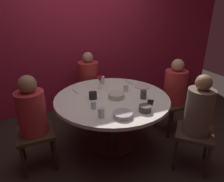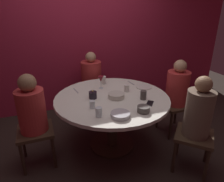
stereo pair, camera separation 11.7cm
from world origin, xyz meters
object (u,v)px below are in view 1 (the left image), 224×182
(dining_table, at_px, (112,106))
(seated_diner_left, at_px, (32,113))
(seated_diner_right, at_px, (175,88))
(cup_by_left_diner, at_px, (143,94))
(candle_holder, at_px, (93,95))
(cup_far_edge, at_px, (126,88))
(dinner_plate, at_px, (142,86))
(cell_phone, at_px, (150,102))
(seated_diner_back, at_px, (89,77))
(bowl_serving_large, at_px, (123,114))
(wine_glass, at_px, (100,80))
(seated_diner_front_right, at_px, (198,113))
(bowl_small_white, at_px, (145,108))
(cup_near_candle, at_px, (102,80))
(cup_center_front, at_px, (101,112))
(bowl_salad_center, at_px, (116,96))
(cup_by_right_diner, at_px, (94,105))

(dining_table, xyz_separation_m, seated_diner_left, (-0.96, 0.00, 0.11))
(seated_diner_left, bearing_deg, dining_table, 0.00)
(seated_diner_right, relative_size, cup_by_left_diner, 10.15)
(dining_table, bearing_deg, candle_holder, 169.31)
(dining_table, bearing_deg, cup_far_edge, 20.96)
(dinner_plate, distance_m, cell_phone, 0.51)
(seated_diner_back, relative_size, bowl_serving_large, 5.42)
(wine_glass, distance_m, cup_far_edge, 0.38)
(seated_diner_front_right, distance_m, wine_glass, 1.31)
(wine_glass, xyz_separation_m, dinner_plate, (0.57, -0.18, -0.12))
(seated_diner_back, relative_size, bowl_small_white, 8.18)
(seated_diner_back, xyz_separation_m, wine_glass, (-0.04, -0.66, 0.17))
(seated_diner_right, distance_m, cup_near_candle, 1.06)
(seated_diner_left, xyz_separation_m, cell_phone, (1.31, -0.34, 0.03))
(seated_diner_front_right, xyz_separation_m, cup_center_front, (-1.02, 0.31, 0.08))
(seated_diner_front_right, bearing_deg, bowl_serving_large, 29.63)
(bowl_salad_center, height_order, bowl_small_white, bowl_small_white)
(seated_diner_front_right, xyz_separation_m, cup_by_left_diner, (-0.39, 0.52, 0.08))
(seated_diner_right, bearing_deg, bowl_serving_large, 24.53)
(dinner_plate, height_order, cup_by_right_diner, cup_by_right_diner)
(dining_table, height_order, bowl_small_white, bowl_small_white)
(dinner_plate, height_order, bowl_serving_large, bowl_serving_large)
(dinner_plate, bearing_deg, bowl_salad_center, -158.93)
(seated_diner_front_right, relative_size, bowl_serving_large, 5.62)
(seated_diner_left, height_order, wine_glass, seated_diner_left)
(bowl_small_white, relative_size, cup_by_right_diner, 1.53)
(seated_diner_left, xyz_separation_m, cup_far_edge, (1.20, 0.09, 0.08))
(seated_diner_front_right, xyz_separation_m, bowl_serving_large, (-0.82, 0.22, 0.05))
(candle_holder, relative_size, bowl_serving_large, 0.53)
(dining_table, xyz_separation_m, cup_by_right_diner, (-0.31, -0.21, 0.18))
(candle_holder, xyz_separation_m, cell_phone, (0.59, -0.38, -0.04))
(seated_diner_left, relative_size, seated_diner_back, 1.03)
(seated_diner_left, xyz_separation_m, candle_holder, (0.72, 0.04, 0.07))
(seated_diner_back, xyz_separation_m, cup_by_left_diner, (0.34, -1.19, 0.10))
(bowl_serving_large, bearing_deg, seated_diner_back, 86.37)
(cup_center_front, bearing_deg, cup_by_left_diner, 18.53)
(cup_by_left_diner, distance_m, cup_center_front, 0.67)
(dining_table, distance_m, cup_far_edge, 0.32)
(seated_diner_left, height_order, cup_far_edge, seated_diner_left)
(candle_holder, relative_size, bowl_salad_center, 0.53)
(dinner_plate, bearing_deg, cup_far_edge, -170.07)
(cup_by_left_diner, bearing_deg, candle_holder, 156.82)
(candle_holder, distance_m, cup_near_candle, 0.52)
(cup_center_front, bearing_deg, bowl_salad_center, 47.27)
(dinner_plate, relative_size, bowl_small_white, 1.64)
(wine_glass, bearing_deg, seated_diner_right, -17.49)
(seated_diner_right, height_order, cell_phone, seated_diner_right)
(cup_near_candle, bearing_deg, seated_diner_right, -26.88)
(candle_holder, relative_size, cup_far_edge, 1.11)
(dinner_plate, relative_size, bowl_salad_center, 1.10)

